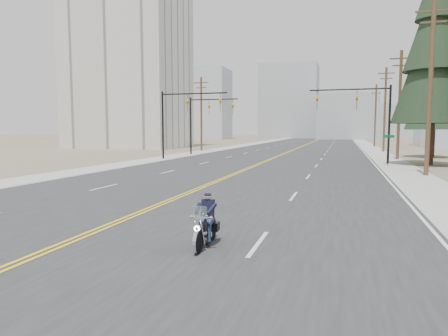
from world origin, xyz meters
name	(u,v)px	position (x,y,z in m)	size (l,w,h in m)	color
road	(304,146)	(0.00, 70.00, 0.01)	(20.00, 200.00, 0.01)	#303033
sidewalk_left	(244,145)	(-11.50, 70.00, 0.01)	(3.00, 200.00, 0.01)	#A5A5A0
sidewalk_right	(368,147)	(11.50, 70.00, 0.01)	(3.00, 200.00, 0.01)	#A5A5A0
traffic_mast_left	(181,111)	(-8.98, 32.00, 4.94)	(7.10, 0.26, 7.00)	black
traffic_mast_right	(366,109)	(8.98, 32.00, 4.94)	(7.10, 0.26, 7.00)	black
traffic_mast_far	(204,115)	(-9.31, 40.00, 4.87)	(6.10, 0.26, 7.00)	black
street_sign	(388,145)	(10.80, 30.00, 1.80)	(0.90, 0.06, 2.62)	black
utility_pole_b	(430,85)	(12.50, 23.00, 5.98)	(2.20, 0.30, 11.50)	brown
utility_pole_c	(400,103)	(12.50, 38.00, 5.73)	(2.20, 0.30, 11.00)	brown
utility_pole_d	(385,108)	(12.50, 53.00, 5.98)	(2.20, 0.30, 11.50)	brown
utility_pole_e	(375,114)	(12.50, 70.00, 5.73)	(2.20, 0.30, 11.00)	brown
utility_pole_left	(201,113)	(-12.50, 48.00, 5.48)	(2.20, 0.30, 10.50)	brown
apartment_block	(129,59)	(-28.00, 55.00, 15.00)	(18.00, 14.00, 30.00)	silver
haze_bldg_a	(206,104)	(-35.00, 115.00, 11.00)	(14.00, 12.00, 22.00)	#B7BCC6
haze_bldg_b	(347,117)	(8.00, 125.00, 7.00)	(18.00, 14.00, 14.00)	#ADB2B7
haze_bldg_d	(289,102)	(-12.00, 140.00, 13.00)	(20.00, 15.00, 26.00)	#ADB2B7
haze_bldg_e	(395,121)	(25.00, 150.00, 6.00)	(14.00, 14.00, 12.00)	#B7BCC6
haze_bldg_f	(181,116)	(-50.00, 130.00, 8.00)	(12.00, 12.00, 16.00)	#ADB2B7
motorcyclist	(205,220)	(3.70, 3.44, 0.70)	(0.77, 1.80, 1.41)	black
conifer_tall	(434,43)	(14.32, 32.06, 10.38)	(6.51, 6.51, 18.07)	#382619
conifer_far	(435,77)	(16.51, 42.74, 8.82)	(5.74, 5.74, 15.37)	#382619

